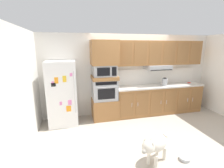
% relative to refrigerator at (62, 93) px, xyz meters
% --- Properties ---
extents(ground_plane, '(9.60, 9.60, 0.00)m').
position_rel_refrigerator_xyz_m(ground_plane, '(2.09, -0.68, -0.88)').
color(ground_plane, '#B2A899').
extents(back_kitchen_wall, '(6.20, 0.12, 2.50)m').
position_rel_refrigerator_xyz_m(back_kitchen_wall, '(2.09, 0.43, 0.37)').
color(back_kitchen_wall, silver).
rests_on(back_kitchen_wall, ground).
extents(side_panel_left, '(0.12, 7.10, 2.50)m').
position_rel_refrigerator_xyz_m(side_panel_left, '(-0.71, -0.68, 0.37)').
color(side_panel_left, silver).
rests_on(side_panel_left, ground).
extents(refrigerator, '(0.76, 0.73, 1.76)m').
position_rel_refrigerator_xyz_m(refrigerator, '(0.00, 0.00, 0.00)').
color(refrigerator, white).
rests_on(refrigerator, ground).
extents(oven_base_cabinet, '(0.74, 0.62, 0.60)m').
position_rel_refrigerator_xyz_m(oven_base_cabinet, '(1.19, 0.07, -0.58)').
color(oven_base_cabinet, '#996638').
rests_on(oven_base_cabinet, ground).
extents(built_in_oven, '(0.70, 0.62, 0.60)m').
position_rel_refrigerator_xyz_m(built_in_oven, '(1.19, 0.07, 0.02)').
color(built_in_oven, '#A8AAAF').
rests_on(built_in_oven, oven_base_cabinet).
extents(appliance_mid_shelf, '(0.74, 0.62, 0.10)m').
position_rel_refrigerator_xyz_m(appliance_mid_shelf, '(1.19, 0.07, 0.37)').
color(appliance_mid_shelf, '#996638').
rests_on(appliance_mid_shelf, built_in_oven).
extents(microwave, '(0.64, 0.54, 0.32)m').
position_rel_refrigerator_xyz_m(microwave, '(1.19, 0.07, 0.58)').
color(microwave, '#A8AAAF').
rests_on(microwave, appliance_mid_shelf).
extents(appliance_upper_cabinet, '(0.74, 0.62, 0.68)m').
position_rel_refrigerator_xyz_m(appliance_upper_cabinet, '(1.19, 0.07, 1.08)').
color(appliance_upper_cabinet, '#996638').
rests_on(appliance_upper_cabinet, microwave).
extents(lower_cabinet_run, '(2.85, 0.63, 0.88)m').
position_rel_refrigerator_xyz_m(lower_cabinet_run, '(2.98, 0.07, -0.44)').
color(lower_cabinet_run, '#996638').
rests_on(lower_cabinet_run, ground).
extents(countertop_slab, '(2.89, 0.64, 0.04)m').
position_rel_refrigerator_xyz_m(countertop_slab, '(2.98, 0.07, 0.02)').
color(countertop_slab, beige).
rests_on(countertop_slab, lower_cabinet_run).
extents(backsplash_panel, '(2.89, 0.02, 0.50)m').
position_rel_refrigerator_xyz_m(backsplash_panel, '(2.98, 0.36, 0.29)').
color(backsplash_panel, white).
rests_on(backsplash_panel, countertop_slab).
extents(upper_cabinet_with_hood, '(2.85, 0.48, 0.88)m').
position_rel_refrigerator_xyz_m(upper_cabinet_with_hood, '(2.97, 0.19, 1.02)').
color(upper_cabinet_with_hood, '#996638').
rests_on(upper_cabinet_with_hood, backsplash_panel).
extents(screwdriver, '(0.16, 0.16, 0.03)m').
position_rel_refrigerator_xyz_m(screwdriver, '(4.12, 0.11, 0.05)').
color(screwdriver, red).
rests_on(screwdriver, countertop_slab).
extents(electric_kettle, '(0.17, 0.17, 0.24)m').
position_rel_refrigerator_xyz_m(electric_kettle, '(3.13, 0.02, 0.15)').
color(electric_kettle, '#A8AAAF').
rests_on(electric_kettle, countertop_slab).
extents(dog, '(0.77, 0.53, 0.59)m').
position_rel_refrigerator_xyz_m(dog, '(1.69, -2.10, -0.49)').
color(dog, beige).
rests_on(dog, ground).
extents(dog_food_bowl, '(0.20, 0.20, 0.06)m').
position_rel_refrigerator_xyz_m(dog_food_bowl, '(2.31, -2.15, -0.85)').
color(dog_food_bowl, '#B2B7BC').
rests_on(dog_food_bowl, ground).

